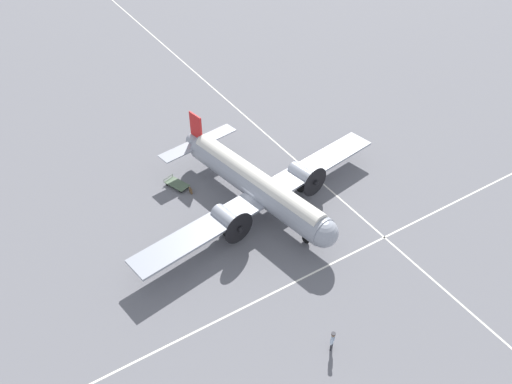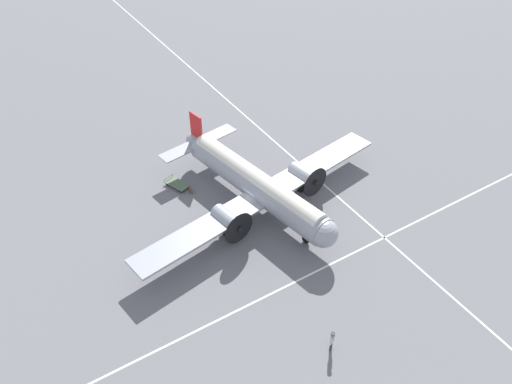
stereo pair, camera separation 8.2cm
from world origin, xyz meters
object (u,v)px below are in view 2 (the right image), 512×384
Objects in this scene: suitcase_near_door at (191,190)px; baggage_cart at (177,184)px; crew_foreground at (332,339)px; airliner_main at (259,186)px.

suitcase_near_door is 0.23× the size of baggage_cart.
airliner_main is at bearing -134.84° from crew_foreground.
crew_foreground is at bearing 2.44° from suitcase_near_door.
suitcase_near_door is at bearing -119.28° from crew_foreground.
crew_foreground is 19.11m from suitcase_near_door.
suitcase_near_door is at bearing 2.68° from baggage_cart.
airliner_main is 14.56× the size of crew_foreground.
baggage_cart is (-20.58, -1.46, -0.80)m from crew_foreground.
suitcase_near_door is (-19.07, -0.81, -0.81)m from crew_foreground.
crew_foreground is 0.69× the size of baggage_cart.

